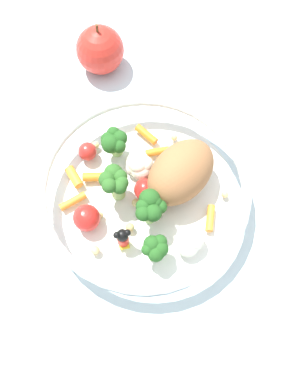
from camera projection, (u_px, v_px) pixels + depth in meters
name	position (u px, v px, depth m)	size (l,w,h in m)	color
ground_plane	(131.00, 204.00, 0.53)	(2.40, 2.40, 0.00)	silver
food_container	(150.00, 188.00, 0.51)	(0.26, 0.26, 0.07)	white
loose_apple	(100.00, 50.00, 0.59)	(0.07, 0.07, 0.08)	red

